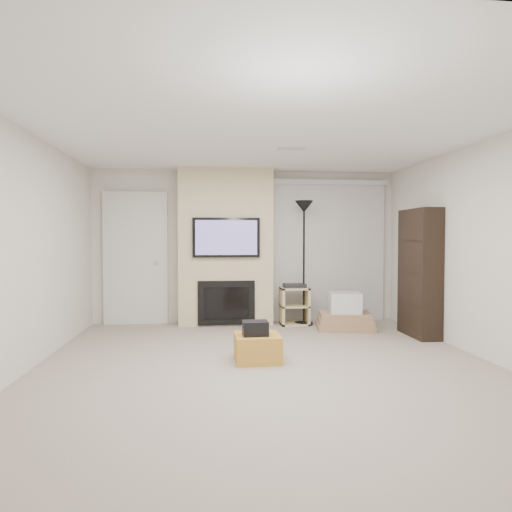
{
  "coord_description": "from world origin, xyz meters",
  "views": [
    {
      "loc": [
        -0.63,
        -4.82,
        1.37
      ],
      "look_at": [
        0.0,
        1.2,
        1.15
      ],
      "focal_mm": 32.0,
      "sensor_mm": 36.0,
      "label": 1
    }
  ],
  "objects": [
    {
      "name": "floor",
      "position": [
        0.0,
        0.0,
        0.0
      ],
      "size": [
        5.0,
        5.5,
        0.0
      ],
      "primitive_type": "cube",
      "color": "#A29685",
      "rests_on": "ground"
    },
    {
      "name": "ceiling",
      "position": [
        0.0,
        0.0,
        2.5
      ],
      "size": [
        5.0,
        5.5,
        0.0
      ],
      "primitive_type": "cube",
      "color": "white",
      "rests_on": "wall_back"
    },
    {
      "name": "wall_back",
      "position": [
        0.0,
        2.75,
        1.25
      ],
      "size": [
        5.0,
        0.0,
        2.5
      ],
      "primitive_type": "cube",
      "rotation": [
        1.57,
        0.0,
        0.0
      ],
      "color": "silver",
      "rests_on": "ground"
    },
    {
      "name": "wall_front",
      "position": [
        0.0,
        -2.75,
        1.25
      ],
      "size": [
        5.0,
        0.0,
        2.5
      ],
      "primitive_type": "cube",
      "rotation": [
        1.57,
        0.0,
        0.0
      ],
      "color": "silver",
      "rests_on": "ground"
    },
    {
      "name": "wall_left",
      "position": [
        -2.5,
        0.0,
        1.25
      ],
      "size": [
        0.0,
        5.5,
        2.5
      ],
      "primitive_type": "cube",
      "rotation": [
        1.57,
        0.0,
        1.57
      ],
      "color": "silver",
      "rests_on": "ground"
    },
    {
      "name": "wall_right",
      "position": [
        2.5,
        0.0,
        1.25
      ],
      "size": [
        0.0,
        5.5,
        2.5
      ],
      "primitive_type": "cube",
      "rotation": [
        1.57,
        0.0,
        1.57
      ],
      "color": "silver",
      "rests_on": "ground"
    },
    {
      "name": "hvac_vent",
      "position": [
        0.4,
        0.8,
        2.5
      ],
      "size": [
        0.35,
        0.18,
        0.01
      ],
      "primitive_type": "cube",
      "color": "silver",
      "rests_on": "ceiling"
    },
    {
      "name": "ottoman",
      "position": [
        -0.08,
        0.24,
        0.15
      ],
      "size": [
        0.51,
        0.51,
        0.3
      ],
      "primitive_type": "cube",
      "rotation": [
        0.0,
        0.0,
        0.02
      ],
      "color": "gold",
      "rests_on": "floor"
    },
    {
      "name": "black_bag",
      "position": [
        -0.11,
        0.2,
        0.38
      ],
      "size": [
        0.28,
        0.23,
        0.16
      ],
      "primitive_type": "cube",
      "rotation": [
        0.0,
        0.0,
        0.02
      ],
      "color": "black",
      "rests_on": "ottoman"
    },
    {
      "name": "fireplace_wall",
      "position": [
        -0.35,
        2.54,
        1.24
      ],
      "size": [
        1.5,
        0.47,
        2.5
      ],
      "color": "beige",
      "rests_on": "floor"
    },
    {
      "name": "entry_door",
      "position": [
        -1.8,
        2.71,
        1.05
      ],
      "size": [
        1.02,
        0.11,
        2.14
      ],
      "color": "silver",
      "rests_on": "floor"
    },
    {
      "name": "vertical_blinds",
      "position": [
        1.4,
        2.7,
        1.27
      ],
      "size": [
        1.98,
        0.1,
        2.37
      ],
      "color": "silver",
      "rests_on": "floor"
    },
    {
      "name": "floor_lamp",
      "position": [
        0.9,
        2.37,
        1.57
      ],
      "size": [
        0.29,
        0.29,
        1.99
      ],
      "color": "black",
      "rests_on": "floor"
    },
    {
      "name": "av_stand",
      "position": [
        0.75,
        2.38,
        0.35
      ],
      "size": [
        0.45,
        0.38,
        0.66
      ],
      "color": "beige",
      "rests_on": "floor"
    },
    {
      "name": "box_stack",
      "position": [
        1.44,
        1.92,
        0.21
      ],
      "size": [
        0.92,
        0.75,
        0.56
      ],
      "color": "#A87F5D",
      "rests_on": "floor"
    },
    {
      "name": "bookshelf",
      "position": [
        2.34,
        1.33,
        0.9
      ],
      "size": [
        0.3,
        0.8,
        1.8
      ],
      "color": "black",
      "rests_on": "floor"
    }
  ]
}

